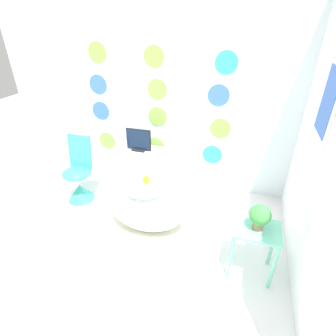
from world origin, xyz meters
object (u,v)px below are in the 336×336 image
bathtub (147,206)px  potted_plant_left (260,216)px  vase (119,148)px  tv (139,141)px  chair (79,181)px

bathtub → potted_plant_left: 1.26m
vase → potted_plant_left: (1.81, -0.96, 0.06)m
tv → potted_plant_left: 1.92m
bathtub → potted_plant_left: potted_plant_left is taller
tv → vase: tv is taller
chair → potted_plant_left: 2.30m
chair → tv: chair is taller
bathtub → chair: bearing=167.0°
tv → bathtub: bearing=-62.8°
chair → vase: chair is taller
tv → potted_plant_left: bearing=-35.1°
bathtub → vase: 0.98m
bathtub → potted_plant_left: (1.16, -0.30, 0.39)m
chair → potted_plant_left: size_ratio=3.56×
potted_plant_left → tv: bearing=144.9°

